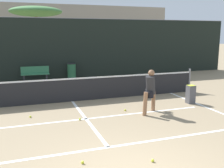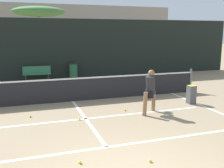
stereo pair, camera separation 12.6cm
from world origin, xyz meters
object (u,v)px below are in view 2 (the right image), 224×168
Objects in this scene: ball_hopper at (191,94)px; parked_car at (89,61)px; trash_bin at (73,71)px; player_practicing at (150,90)px; courtside_bench at (37,73)px.

ball_hopper is 0.17× the size of parked_car.
parked_car reaches higher than ball_hopper.
parked_car reaches higher than trash_bin.
trash_bin is 4.88m from parked_car.
courtside_bench is at bearing 78.35° from player_practicing.
ball_hopper is 0.46× the size of courtside_bench.
player_practicing is 0.36× the size of parked_car.
player_practicing is 1.58× the size of trash_bin.
trash_bin is (2.08, 0.20, 0.01)m from courtside_bench.
parked_car is (2.05, 4.43, 0.11)m from trash_bin.
ball_hopper is at bearing -83.45° from parked_car.
player_practicing reaches higher than trash_bin.
ball_hopper is at bearing -64.13° from trash_bin.
player_practicing is at bearing -80.33° from trash_bin.
parked_car reaches higher than courtside_bench.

